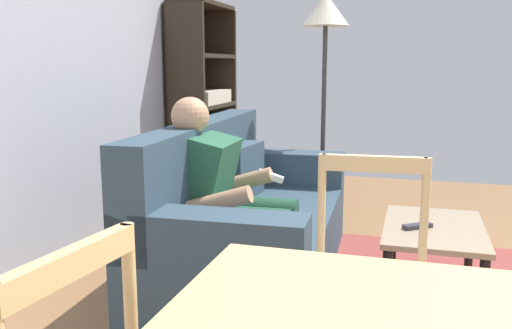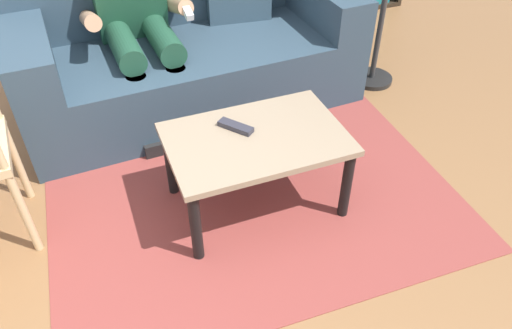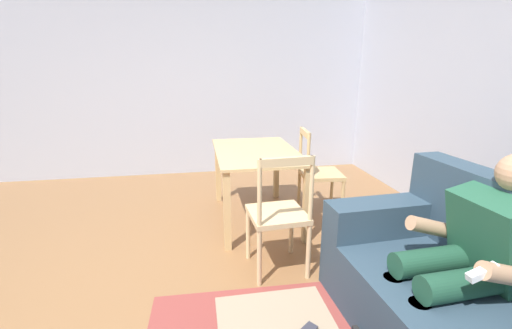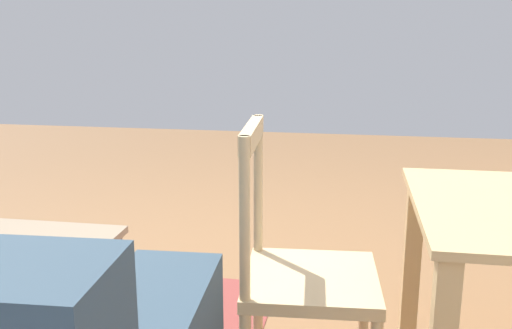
% 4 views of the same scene
% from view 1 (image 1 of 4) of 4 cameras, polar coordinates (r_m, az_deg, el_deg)
% --- Properties ---
extents(couch, '(2.04, 0.98, 0.96)m').
position_cam_1_polar(couch, '(3.33, -1.20, -6.22)').
color(couch, '#2D4251').
rests_on(couch, ground_plane).
extents(person_lounging, '(0.61, 0.89, 1.12)m').
position_cam_1_polar(person_lounging, '(3.01, -2.77, -3.37)').
color(person_lounging, '#23563D').
rests_on(person_lounging, ground_plane).
extents(coffee_table, '(0.81, 0.54, 0.41)m').
position_cam_1_polar(coffee_table, '(3.21, 18.09, -7.21)').
color(coffee_table, gray).
rests_on(coffee_table, ground_plane).
extents(tv_remote, '(0.14, 0.17, 0.02)m').
position_cam_1_polar(tv_remote, '(3.13, 16.55, -6.20)').
color(tv_remote, '#2D2D38').
rests_on(tv_remote, coffee_table).
extents(bookshelf, '(0.88, 0.36, 1.84)m').
position_cam_1_polar(bookshelf, '(5.14, -5.65, 4.03)').
color(bookshelf, '#2D2319').
rests_on(bookshelf, ground_plane).
extents(dining_chair_facing_couch, '(0.45, 0.45, 0.97)m').
position_cam_1_polar(dining_chair_facing_couch, '(2.04, 11.66, -13.63)').
color(dining_chair_facing_couch, '#D1B27F').
rests_on(dining_chair_facing_couch, ground_plane).
extents(area_rug, '(2.04, 1.46, 0.01)m').
position_cam_1_polar(area_rug, '(3.33, 17.74, -12.92)').
color(area_rug, brown).
rests_on(area_rug, ground_plane).
extents(floor_lamp, '(0.36, 0.36, 1.83)m').
position_cam_1_polar(floor_lamp, '(4.30, 7.28, 13.60)').
color(floor_lamp, black).
rests_on(floor_lamp, ground_plane).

